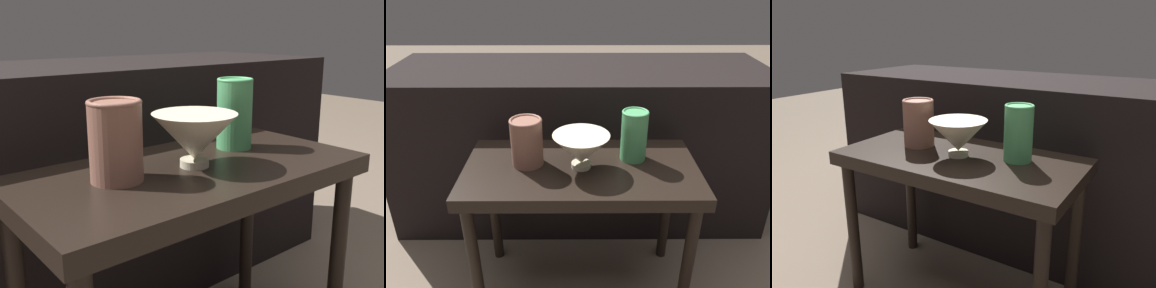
{
  "view_description": "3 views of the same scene",
  "coord_description": "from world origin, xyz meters",
  "views": [
    {
      "loc": [
        -0.54,
        -0.66,
        0.76
      ],
      "look_at": [
        -0.03,
        -0.03,
        0.54
      ],
      "focal_mm": 42.0,
      "sensor_mm": 36.0,
      "label": 1
    },
    {
      "loc": [
        -0.01,
        -0.98,
        1.06
      ],
      "look_at": [
        -0.01,
        -0.03,
        0.58
      ],
      "focal_mm": 35.0,
      "sensor_mm": 36.0,
      "label": 2
    },
    {
      "loc": [
        0.56,
        -0.87,
        0.84
      ],
      "look_at": [
        0.03,
        -0.02,
        0.54
      ],
      "focal_mm": 35.0,
      "sensor_mm": 36.0,
      "label": 3
    }
  ],
  "objects": [
    {
      "name": "table",
      "position": [
        0.0,
        0.0,
        0.42
      ],
      "size": [
        0.71,
        0.36,
        0.49
      ],
      "color": "black",
      "rests_on": "ground_plane"
    },
    {
      "name": "couch_backdrop",
      "position": [
        0.0,
        0.48,
        0.33
      ],
      "size": [
        1.52,
        0.5,
        0.66
      ],
      "color": "black",
      "rests_on": "ground_plane"
    },
    {
      "name": "bowl",
      "position": [
        0.0,
        -0.01,
        0.55
      ],
      "size": [
        0.17,
        0.17,
        0.11
      ],
      "color": "beige",
      "rests_on": "table"
    },
    {
      "name": "vase_textured_left",
      "position": [
        -0.16,
        0.02,
        0.56
      ],
      "size": [
        0.1,
        0.1,
        0.15
      ],
      "color": "brown",
      "rests_on": "table"
    },
    {
      "name": "vase_colorful_right",
      "position": [
        0.16,
        0.05,
        0.57
      ],
      "size": [
        0.08,
        0.08,
        0.16
      ],
      "color": "#47995B",
      "rests_on": "table"
    }
  ]
}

